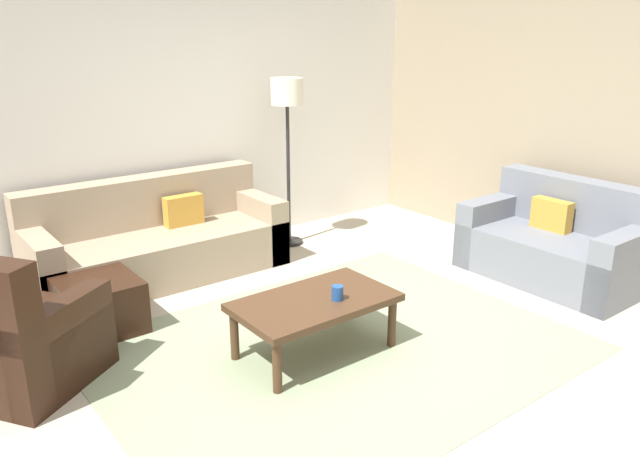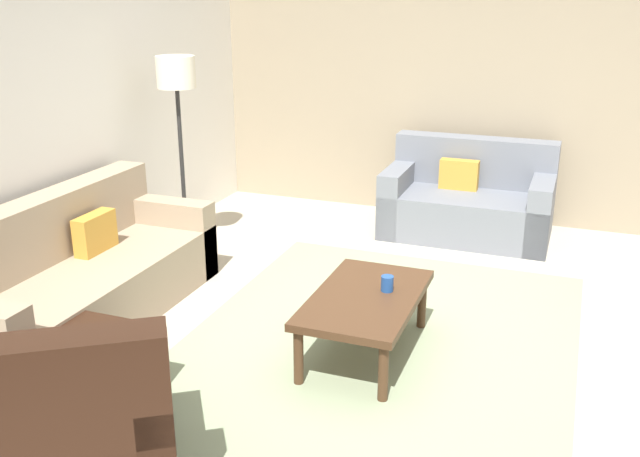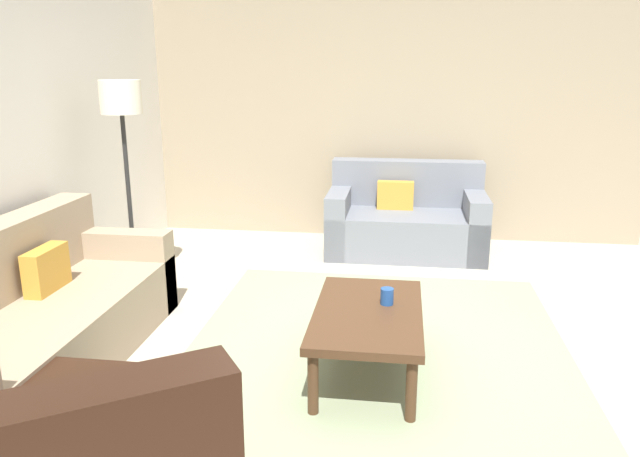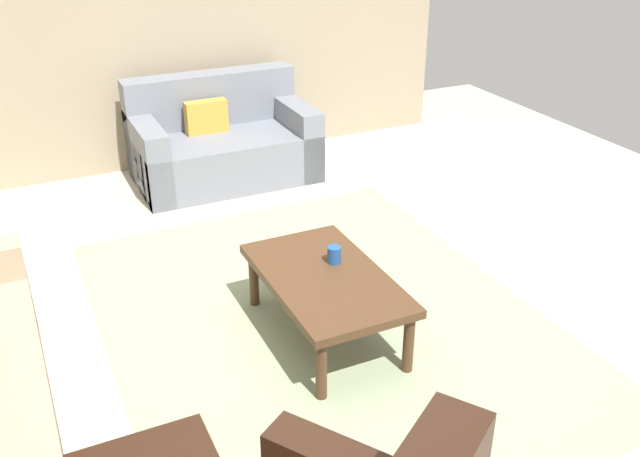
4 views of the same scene
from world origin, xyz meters
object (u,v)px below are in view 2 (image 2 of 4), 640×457
at_px(couch_main, 72,281).
at_px(couch_loveseat, 469,202).
at_px(lamp_standing, 177,93).
at_px(coffee_table, 366,303).
at_px(ottoman, 98,370).
at_px(cup, 387,284).
at_px(armchair_leather, 85,441).

bearing_deg(couch_main, couch_loveseat, -38.58).
bearing_deg(lamp_standing, couch_main, 178.32).
bearing_deg(coffee_table, ottoman, 130.40).
bearing_deg(cup, lamp_standing, 63.02).
relative_size(armchair_leather, lamp_standing, 0.65).
height_order(couch_main, armchair_leather, armchair_leather).
distance_m(couch_main, couch_loveseat, 3.67).
height_order(ottoman, cup, cup).
distance_m(couch_loveseat, ottoman, 3.96).
xyz_separation_m(couch_main, cup, (0.38, -2.17, 0.16)).
bearing_deg(lamp_standing, armchair_leather, -157.32).
relative_size(coffee_table, cup, 10.88).
bearing_deg(lamp_standing, ottoman, -161.22).
distance_m(ottoman, coffee_table, 1.65).
bearing_deg(couch_main, cup, -80.16).
bearing_deg(couch_loveseat, ottoman, 158.07).
distance_m(armchair_leather, cup, 2.07).
relative_size(couch_loveseat, cup, 15.11).
bearing_deg(coffee_table, cup, -44.06).
bearing_deg(armchair_leather, couch_loveseat, -13.11).
bearing_deg(couch_main, lamp_standing, -1.68).
xyz_separation_m(couch_loveseat, lamp_standing, (-1.41, 2.25, 1.11)).
relative_size(ottoman, cup, 5.54).
bearing_deg(couch_loveseat, armchair_leather, 166.89).
bearing_deg(couch_loveseat, lamp_standing, 122.10).
bearing_deg(coffee_table, armchair_leather, 155.75).
relative_size(couch_main, lamp_standing, 1.32).
bearing_deg(ottoman, coffee_table, -49.60).
distance_m(cup, lamp_standing, 2.57).
xyz_separation_m(couch_loveseat, ottoman, (-3.67, 1.48, -0.10)).
xyz_separation_m(armchair_leather, cup, (1.86, -0.90, 0.15)).
height_order(couch_loveseat, cup, couch_loveseat).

